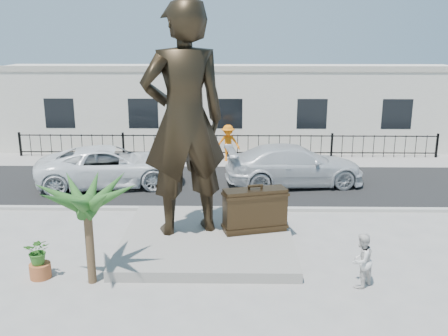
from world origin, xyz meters
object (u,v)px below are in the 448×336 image
object	(u,v)px
statue	(184,120)
tourist	(361,260)
suitcase	(255,210)
car_white	(110,166)

from	to	relation	value
statue	tourist	bearing A→B (deg)	128.34
suitcase	tourist	distance (m)	3.98
statue	suitcase	bearing A→B (deg)	160.45
statue	car_white	distance (m)	7.47
suitcase	car_white	world-z (taller)	car_white
suitcase	statue	bearing A→B (deg)	164.49
statue	suitcase	distance (m)	3.56
tourist	suitcase	bearing A→B (deg)	-93.23
statue	suitcase	size ratio (longest dim) A/B	3.61
suitcase	tourist	xyz separation A→B (m)	(2.59, -3.01, -0.26)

